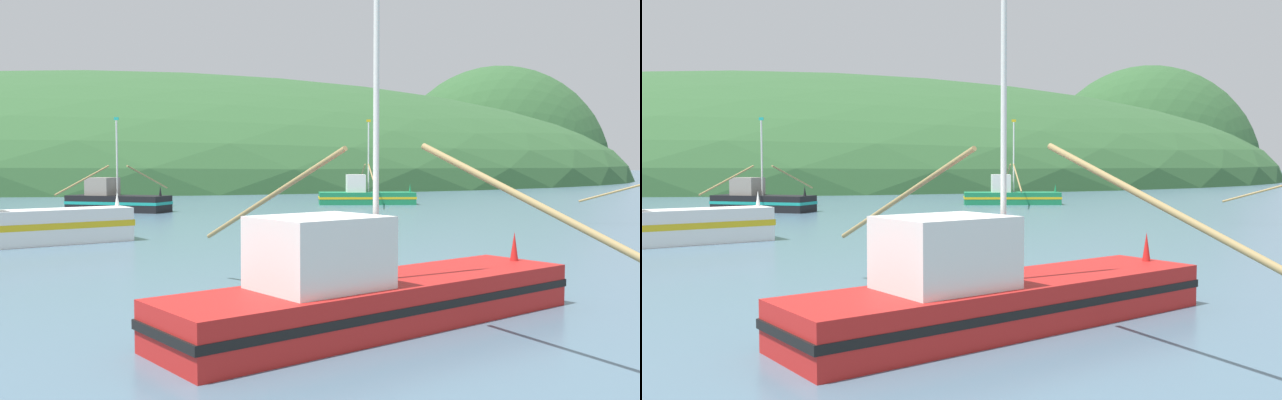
{
  "view_description": "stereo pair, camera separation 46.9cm",
  "coord_description": "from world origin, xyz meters",
  "views": [
    {
      "loc": [
        -14.29,
        -5.4,
        3.3
      ],
      "look_at": [
        -3.35,
        29.53,
        1.4
      ],
      "focal_mm": 38.85,
      "sensor_mm": 36.0,
      "label": 1
    },
    {
      "loc": [
        -13.84,
        -5.53,
        3.3
      ],
      "look_at": [
        -3.35,
        29.53,
        1.4
      ],
      "focal_mm": 38.85,
      "sensor_mm": 36.0,
      "label": 2
    }
  ],
  "objects": [
    {
      "name": "hill_mid_right",
      "position": [
        -38.78,
        250.48,
        0.0
      ],
      "size": [
        126.31,
        101.05,
        45.95
      ],
      "primitive_type": "ellipsoid",
      "color": "#2D562D",
      "rests_on": "ground"
    },
    {
      "name": "hill_far_right",
      "position": [
        123.68,
        215.87,
        0.0
      ],
      "size": [
        81.58,
        65.27,
        77.54
      ],
      "primitive_type": "ellipsoid",
      "color": "#2D562D",
      "rests_on": "ground"
    },
    {
      "name": "hill_far_center",
      "position": [
        -2.61,
        151.29,
        0.0
      ],
      "size": [
        209.53,
        167.62,
        42.01
      ],
      "primitive_type": "ellipsoid",
      "color": "#2D562D",
      "rests_on": "ground"
    },
    {
      "name": "fishing_boat_black",
      "position": [
        -13.47,
        44.63,
        0.77
      ],
      "size": [
        7.68,
        11.42,
        6.54
      ],
      "rotation": [
        0.0,
        0.0,
        5.69
      ],
      "color": "black",
      "rests_on": "ground"
    },
    {
      "name": "fishing_boat_red",
      "position": [
        -9.2,
        7.46,
        0.73
      ],
      "size": [
        9.9,
        13.41,
        7.25
      ],
      "rotation": [
        0.0,
        0.0,
        0.36
      ],
      "color": "red",
      "rests_on": "ground"
    },
    {
      "name": "fishing_boat_green",
      "position": [
        6.24,
        47.71,
        0.71
      ],
      "size": [
        8.27,
        13.2,
        6.96
      ],
      "rotation": [
        0.0,
        0.0,
        6.02
      ],
      "color": "#197A47",
      "rests_on": "ground"
    }
  ]
}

